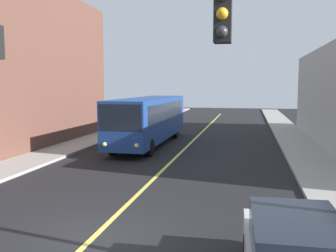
{
  "coord_description": "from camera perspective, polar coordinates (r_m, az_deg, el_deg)",
  "views": [
    {
      "loc": [
        3.96,
        -8.78,
        4.0
      ],
      "look_at": [
        0.0,
        9.46,
        2.0
      ],
      "focal_mm": 39.96,
      "sensor_mm": 36.0,
      "label": 1
    }
  ],
  "objects": [
    {
      "name": "ground_plane",
      "position": [
        10.43,
        -11.59,
        -16.58
      ],
      "size": [
        120.0,
        120.0,
        0.0
      ],
      "primitive_type": "plane",
      "color": "black"
    },
    {
      "name": "sidewalk_left",
      "position": [
        22.22,
        -18.34,
        -4.37
      ],
      "size": [
        2.5,
        90.0,
        0.15
      ],
      "primitive_type": "cube",
      "color": "gray",
      "rests_on": "ground"
    },
    {
      "name": "sidewalk_right",
      "position": [
        19.46,
        21.83,
        -5.96
      ],
      "size": [
        2.5,
        90.0,
        0.15
      ],
      "primitive_type": "cube",
      "color": "gray",
      "rests_on": "ground"
    },
    {
      "name": "lane_stripe_center",
      "position": [
        24.43,
        2.76,
        -3.3
      ],
      "size": [
        0.16,
        60.0,
        0.01
      ],
      "primitive_type": "cube",
      "color": "#D8CC4C",
      "rests_on": "ground"
    },
    {
      "name": "city_bus",
      "position": [
        25.51,
        -2.82,
        1.2
      ],
      "size": [
        2.59,
        12.16,
        3.2
      ],
      "color": "navy",
      "rests_on": "ground"
    },
    {
      "name": "traffic_signal_right_corner",
      "position": [
        7.28,
        23.98,
        7.97
      ],
      "size": [
        3.75,
        0.48,
        6.0
      ],
      "color": "#2D2D33",
      "rests_on": "sidewalk_right"
    }
  ]
}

